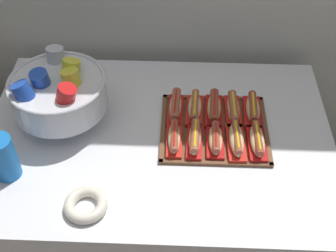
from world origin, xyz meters
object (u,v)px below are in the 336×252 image
serving_tray (214,129)px  hot_dog_6 (195,108)px  buffet_table (159,194)px  hot_dog_1 (195,139)px  hot_dog_7 (214,108)px  punch_bowl (59,92)px  hot_dog_8 (233,109)px  cup_stack (3,158)px  hot_dog_5 (175,107)px  hot_dog_4 (257,141)px  hot_dog_9 (253,109)px  hot_dog_2 (215,140)px  hot_dog_0 (174,139)px  hot_dog_3 (236,140)px  donut (86,205)px

serving_tray → hot_dog_6: (-0.08, 0.08, 0.03)m
buffet_table → hot_dog_1: 0.43m
hot_dog_7 → punch_bowl: punch_bowl is taller
hot_dog_1 → hot_dog_8: bearing=47.9°
buffet_table → hot_dog_8: size_ratio=7.36×
serving_tray → hot_dog_7: size_ratio=2.22×
hot_dog_7 → cup_stack: size_ratio=1.08×
cup_stack → buffet_table: bearing=22.0°
punch_bowl → hot_dog_5: bearing=6.4°
hot_dog_6 → hot_dog_1: bearing=-89.8°
hot_dog_1 → hot_dog_4: hot_dog_1 is taller
hot_dog_6 → punch_bowl: (-0.51, -0.05, 0.10)m
hot_dog_8 → hot_dog_9: size_ratio=1.00×
hot_dog_7 → hot_dog_2: bearing=-89.8°
punch_bowl → serving_tray: bearing=-3.3°
hot_dog_1 → cup_stack: size_ratio=1.04×
hot_dog_1 → hot_dog_9: bearing=36.4°
hot_dog_4 → hot_dog_6: size_ratio=1.03×
serving_tray → punch_bowl: 0.60m
hot_dog_1 → buffet_table: bearing=162.1°
buffet_table → hot_dog_5: bearing=62.4°
buffet_table → hot_dog_0: hot_dog_0 is taller
hot_dog_0 → hot_dog_6: (0.07, 0.17, 0.00)m
hot_dog_4 → punch_bowl: bearing=171.0°
hot_dog_1 → hot_dog_6: 0.17m
punch_bowl → cup_stack: (-0.14, -0.27, -0.05)m
hot_dog_0 → hot_dog_3: bearing=0.2°
hot_dog_3 → cup_stack: cup_stack is taller
hot_dog_1 → hot_dog_3: size_ratio=0.95×
buffet_table → hot_dog_6: bearing=41.1°
hot_dog_5 → cup_stack: (-0.57, -0.32, 0.05)m
hot_dog_5 → donut: bearing=-121.2°
hot_dog_3 → hot_dog_5: size_ratio=1.06×
punch_bowl → hot_dog_8: bearing=4.3°
hot_dog_4 → hot_dog_7: 0.22m
serving_tray → hot_dog_7: hot_dog_7 is taller
punch_bowl → donut: (0.15, -0.41, -0.12)m
hot_dog_8 → hot_dog_9: 0.08m
serving_tray → hot_dog_2: hot_dog_2 is taller
hot_dog_0 → donut: 0.40m
hot_dog_1 → punch_bowl: size_ratio=0.49×
hot_dog_2 → hot_dog_1: bearing=-179.8°
punch_bowl → hot_dog_3: bearing=-10.0°
hot_dog_0 → hot_dog_2: size_ratio=1.00×
hot_dog_3 → donut: (-0.50, -0.29, -0.02)m
buffet_table → hot_dog_1: size_ratio=7.47×
hot_dog_1 → hot_dog_8: 0.22m
buffet_table → hot_dog_2: bearing=-11.8°
hot_dog_5 → hot_dog_0: bearing=-89.8°
hot_dog_3 → hot_dog_9: bearing=65.7°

